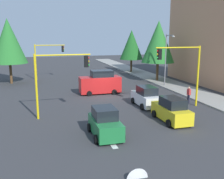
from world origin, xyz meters
TOP-DOWN VIEW (x-y plane):
  - ground_plane at (0.00, 0.00)m, footprint 120.00×120.00m
  - sidewalk_kerb at (-5.00, 10.50)m, footprint 80.00×4.00m
  - lane_arrow_near at (11.51, -3.00)m, footprint 2.40×1.10m
  - traffic_signal_near_right at (6.00, -5.65)m, footprint 0.36×4.59m
  - traffic_signal_far_right at (-14.00, -5.66)m, footprint 0.36×4.59m
  - traffic_signal_near_left at (6.00, 5.72)m, footprint 0.36×4.59m
  - street_lamp_curbside at (-3.61, 9.20)m, footprint 2.15×0.28m
  - tree_roadside_mid at (-8.00, 10.00)m, footprint 4.86×4.86m
  - tree_opposite_side at (-12.00, -11.00)m, footprint 4.97×4.97m
  - tree_roadside_far at (-18.00, 9.50)m, footprint 4.24×4.24m
  - delivery_van_red at (-2.00, -0.26)m, footprint 2.22×4.80m
  - car_white at (4.70, 2.73)m, footprint 3.96×1.99m
  - car_yellow at (9.59, 2.83)m, footprint 4.14×1.93m
  - car_green at (11.15, -3.09)m, footprint 3.65×2.00m
  - pedestrian_crossing at (4.80, 7.40)m, footprint 0.40×0.24m

SIDE VIEW (x-z plane):
  - ground_plane at x=0.00m, z-range 0.00..0.00m
  - lane_arrow_near at x=11.51m, z-range -0.54..0.56m
  - sidewalk_kerb at x=-5.00m, z-range 0.00..0.15m
  - car_green at x=11.15m, z-range -0.09..1.88m
  - car_white at x=4.70m, z-range -0.09..1.88m
  - car_yellow at x=9.59m, z-range -0.09..1.88m
  - pedestrian_crossing at x=4.80m, z-range 0.06..1.76m
  - delivery_van_red at x=-2.00m, z-range -0.11..2.67m
  - traffic_signal_near_right at x=6.00m, z-range 1.13..6.52m
  - traffic_signal_far_right at x=-14.00m, z-range 1.14..6.60m
  - traffic_signal_near_left at x=6.00m, z-range 1.21..7.06m
  - street_lamp_curbside at x=-3.61m, z-range 0.85..7.85m
  - tree_roadside_far at x=-18.00m, z-range 1.21..8.96m
  - tree_roadside_mid at x=-8.00m, z-range 1.41..10.33m
  - tree_opposite_side at x=-12.00m, z-range 1.44..10.56m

